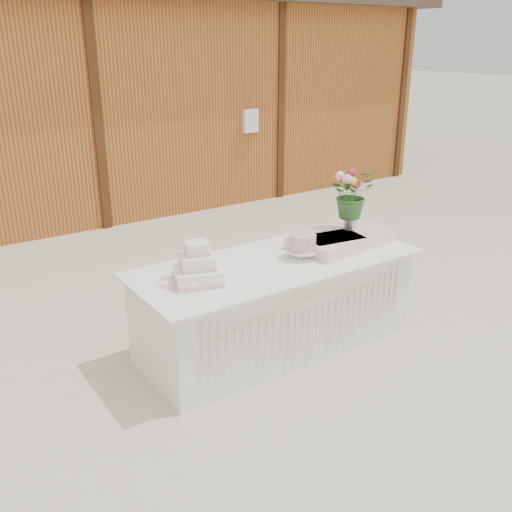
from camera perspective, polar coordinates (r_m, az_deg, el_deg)
The scene contains 9 objects.
ground at distance 4.97m, azimuth 1.98°, elevation -8.81°, with size 80.00×80.00×0.00m, color beige.
barn at distance 9.84m, azimuth -19.82°, elevation 15.02°, with size 12.60×4.60×3.30m.
cake_table at distance 4.79m, azimuth 2.07°, elevation -4.80°, with size 2.40×1.00×0.77m.
wedding_cake at distance 4.22m, azimuth -5.87°, elevation -1.26°, with size 0.44×0.44×0.31m.
pink_cake_stand at distance 4.68m, azimuth 4.67°, elevation 1.12°, with size 0.28×0.28×0.20m.
satin_runner at distance 5.04m, azimuth 8.51°, elevation 1.72°, with size 0.88×0.51×0.11m, color beige.
flower_vase at distance 5.12m, azimuth 9.39°, elevation 3.51°, with size 0.11×0.11×0.15m, color #B5B5BA.
bouquet at distance 5.04m, azimuth 9.59°, elevation 6.69°, with size 0.39×0.34×0.43m, color #2D5D25.
loose_flowers at distance 4.30m, azimuth -9.77°, elevation -2.45°, with size 0.14×0.33×0.02m, color pink, non-canonical shape.
Camera 1 is at (-2.58, -3.47, 2.44)m, focal length 40.00 mm.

